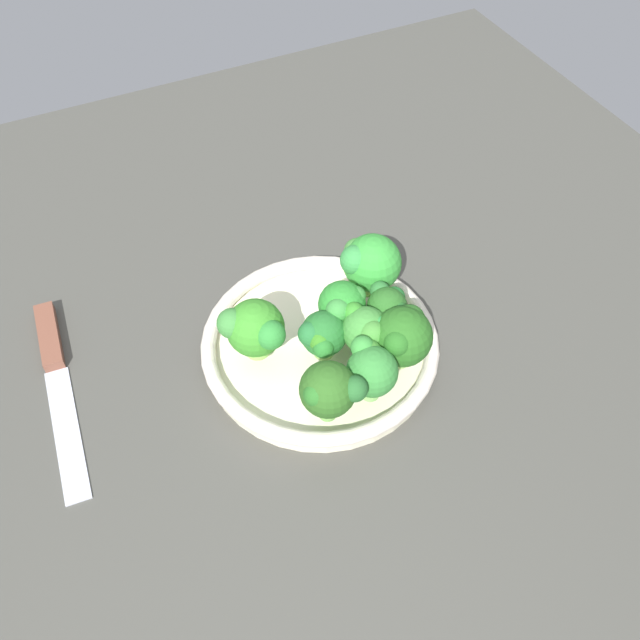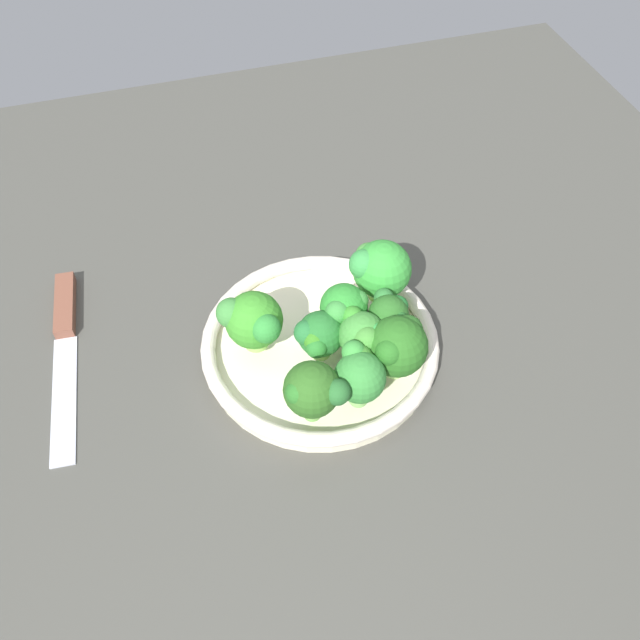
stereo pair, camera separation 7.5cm
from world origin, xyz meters
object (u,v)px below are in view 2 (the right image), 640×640
object	(u,v)px
broccoli_floret_5	(363,336)
broccoli_floret_4	(389,314)
bowl	(320,345)
broccoli_floret_7	(318,337)
broccoli_floret_0	(344,308)
broccoli_floret_1	(252,320)
broccoli_floret_2	(313,391)
knife	(65,336)
broccoli_floret_3	(379,269)
broccoli_floret_8	(359,374)
broccoli_floret_6	(398,346)

from	to	relation	value
broccoli_floret_5	broccoli_floret_4	bearing A→B (deg)	122.52
bowl	broccoli_floret_7	bearing A→B (deg)	-20.86
broccoli_floret_0	broccoli_floret_1	size ratio (longest dim) A/B	0.92
broccoli_floret_2	broccoli_floret_4	size ratio (longest dim) A/B	1.20
broccoli_floret_1	knife	world-z (taller)	broccoli_floret_1
broccoli_floret_3	broccoli_floret_8	size ratio (longest dim) A/B	1.15
broccoli_floret_2	broccoli_floret_5	distance (cm)	8.82
bowl	knife	xyz separation A→B (cm)	(-10.66, -27.95, -1.00)
broccoli_floret_0	broccoli_floret_4	bearing A→B (deg)	67.20
broccoli_floret_6	knife	xyz separation A→B (cm)	(-17.32, -34.30, -6.79)
broccoli_floret_0	broccoli_floret_4	world-z (taller)	broccoli_floret_0
broccoli_floret_1	broccoli_floret_4	xyz separation A→B (cm)	(3.05, 14.46, -0.35)
broccoli_floret_6	broccoli_floret_2	bearing A→B (deg)	-73.68
broccoli_floret_0	bowl	bearing A→B (deg)	-90.88
broccoli_floret_1	broccoli_floret_3	xyz separation A→B (cm)	(-3.06, 15.49, 0.31)
broccoli_floret_3	knife	size ratio (longest dim) A/B	0.29
broccoli_floret_2	broccoli_floret_7	world-z (taller)	broccoli_floret_2
broccoli_floret_2	knife	size ratio (longest dim) A/B	0.27
broccoli_floret_7	broccoli_floret_8	distance (cm)	6.73
broccoli_floret_0	broccoli_floret_7	size ratio (longest dim) A/B	1.12
bowl	broccoli_floret_4	bearing A→B (deg)	75.12
broccoli_floret_7	broccoli_floret_8	size ratio (longest dim) A/B	0.88
broccoli_floret_5	broccoli_floret_6	bearing A→B (deg)	51.26
bowl	broccoli_floret_6	size ratio (longest dim) A/B	3.60
broccoli_floret_4	broccoli_floret_7	size ratio (longest dim) A/B	1.04
bowl	broccoli_floret_5	world-z (taller)	broccoli_floret_5
broccoli_floret_1	broccoli_floret_6	xyz separation A→B (cm)	(7.80, 13.60, 0.19)
broccoli_floret_4	broccoli_floret_5	size ratio (longest dim) A/B	0.94
broccoli_floret_7	broccoli_floret_3	bearing A→B (deg)	126.10
broccoli_floret_2	broccoli_floret_6	size ratio (longest dim) A/B	0.98
broccoli_floret_2	broccoli_floret_3	xyz separation A→B (cm)	(-13.78, 11.87, -0.05)
bowl	knife	size ratio (longest dim) A/B	1.01
broccoli_floret_1	broccoli_floret_2	world-z (taller)	broccoli_floret_2
bowl	broccoli_floret_4	xyz separation A→B (cm)	(1.91, 7.20, 5.25)
broccoli_floret_1	broccoli_floret_6	bearing A→B (deg)	60.18
broccoli_floret_0	broccoli_floret_3	bearing A→B (deg)	127.70
broccoli_floret_0	broccoli_floret_8	distance (cm)	8.79
broccoli_floret_0	broccoli_floret_8	world-z (taller)	broccoli_floret_8
bowl	knife	bearing A→B (deg)	-110.88
broccoli_floret_8	broccoli_floret_6	bearing A→B (deg)	113.03
broccoli_floret_6	broccoli_floret_7	distance (cm)	8.45
broccoli_floret_1	broccoli_floret_7	xyz separation A→B (cm)	(3.64, 6.30, -0.68)
broccoli_floret_3	broccoli_floret_5	distance (cm)	9.78
bowl	broccoli_floret_7	size ratio (longest dim) A/B	4.56
broccoli_floret_0	broccoli_floret_8	xyz separation A→B (cm)	(8.69, -1.28, 0.06)
broccoli_floret_0	broccoli_floret_1	xyz separation A→B (cm)	(-1.18, -10.00, 0.04)
broccoli_floret_6	broccoli_floret_3	bearing A→B (deg)	170.16
broccoli_floret_0	broccoli_floret_8	bearing A→B (deg)	-8.40
broccoli_floret_2	broccoli_floret_7	size ratio (longest dim) A/B	1.24
broccoli_floret_4	broccoli_floret_8	distance (cm)	8.92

